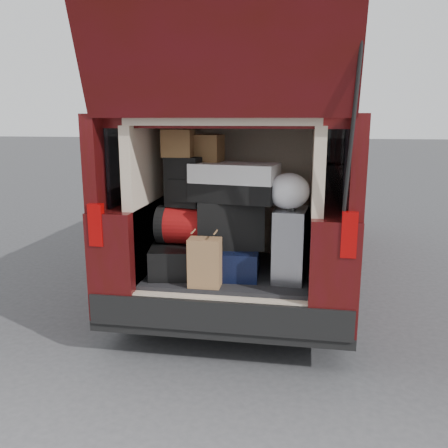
{
  "coord_description": "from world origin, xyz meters",
  "views": [
    {
      "loc": [
        0.56,
        -3.37,
        1.75
      ],
      "look_at": [
        -0.04,
        0.2,
        0.94
      ],
      "focal_mm": 38.0,
      "sensor_mm": 36.0,
      "label": 1
    }
  ],
  "objects": [
    {
      "name": "silver_roller",
      "position": [
        0.48,
        0.1,
        0.82
      ],
      "size": [
        0.26,
        0.38,
        0.55
      ],
      "primitive_type": "cube",
      "rotation": [
        0.0,
        0.0,
        -0.1
      ],
      "color": "silver",
      "rests_on": "load_floor"
    },
    {
      "name": "load_floor",
      "position": [
        0.0,
        0.28,
        0.28
      ],
      "size": [
        1.24,
        1.05,
        0.55
      ],
      "primitive_type": "cube",
      "color": "black",
      "rests_on": "ground"
    },
    {
      "name": "red_duffel",
      "position": [
        -0.33,
        0.17,
        0.93
      ],
      "size": [
        0.46,
        0.31,
        0.3
      ],
      "primitive_type": "cube",
      "rotation": [
        0.0,
        0.0,
        -0.02
      ],
      "color": "#9B100E",
      "rests_on": "black_hardshell"
    },
    {
      "name": "minivan",
      "position": [
        0.0,
        1.86,
        0.91
      ],
      "size": [
        1.9,
        5.35,
        2.77
      ],
      "color": "black",
      "rests_on": "ground"
    },
    {
      "name": "twotone_duffel",
      "position": [
        0.05,
        0.17,
        1.27
      ],
      "size": [
        0.69,
        0.43,
        0.29
      ],
      "primitive_type": "cube",
      "rotation": [
        0.0,
        0.0,
        -0.17
      ],
      "color": "white",
      "rests_on": "black_soft_case"
    },
    {
      "name": "grocery_sack_upper",
      "position": [
        -0.18,
        0.28,
        1.52
      ],
      "size": [
        0.24,
        0.21,
        0.21
      ],
      "primitive_type": "cube",
      "rotation": [
        0.0,
        0.0,
        -0.2
      ],
      "color": "brown",
      "rests_on": "twotone_duffel"
    },
    {
      "name": "plastic_bag_right",
      "position": [
        0.46,
        0.08,
        1.23
      ],
      "size": [
        0.31,
        0.29,
        0.27
      ],
      "primitive_type": "ellipsoid",
      "rotation": [
        0.0,
        0.0,
        0.02
      ],
      "color": "white",
      "rests_on": "silver_roller"
    },
    {
      "name": "navy_hardshell",
      "position": [
        0.04,
        0.16,
        0.66
      ],
      "size": [
        0.42,
        0.51,
        0.22
      ],
      "primitive_type": "cube",
      "rotation": [
        0.0,
        0.0,
        0.04
      ],
      "color": "black",
      "rests_on": "load_floor"
    },
    {
      "name": "kraft_bag",
      "position": [
        -0.12,
        -0.16,
        0.73
      ],
      "size": [
        0.23,
        0.15,
        0.36
      ],
      "primitive_type": "cube",
      "rotation": [
        0.0,
        0.0,
        0.01
      ],
      "color": "#9B7346",
      "rests_on": "load_floor"
    },
    {
      "name": "grocery_sack_lower",
      "position": [
        -0.4,
        0.19,
        1.56
      ],
      "size": [
        0.23,
        0.19,
        0.21
      ],
      "primitive_type": "cube",
      "rotation": [
        0.0,
        0.0,
        -0.01
      ],
      "color": "brown",
      "rests_on": "backpack"
    },
    {
      "name": "black_hardshell",
      "position": [
        -0.4,
        0.14,
        0.66
      ],
      "size": [
        0.51,
        0.63,
        0.23
      ],
      "primitive_type": "cube",
      "rotation": [
        0.0,
        0.0,
        0.18
      ],
      "color": "black",
      "rests_on": "load_floor"
    },
    {
      "name": "ground",
      "position": [
        0.0,
        0.0,
        0.0
      ],
      "size": [
        80.0,
        80.0,
        0.0
      ],
      "primitive_type": "plane",
      "color": "#363639",
      "rests_on": "ground"
    },
    {
      "name": "backpack",
      "position": [
        -0.35,
        0.18,
        1.27
      ],
      "size": [
        0.3,
        0.21,
        0.38
      ],
      "primitive_type": "cube",
      "rotation": [
        0.0,
        0.0,
        -0.2
      ],
      "color": "black",
      "rests_on": "red_duffel"
    },
    {
      "name": "black_soft_case",
      "position": [
        0.02,
        0.18,
        0.95
      ],
      "size": [
        0.54,
        0.37,
        0.36
      ],
      "primitive_type": "cube",
      "rotation": [
        0.0,
        0.0,
        0.14
      ],
      "color": "black",
      "rests_on": "navy_hardshell"
    }
  ]
}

